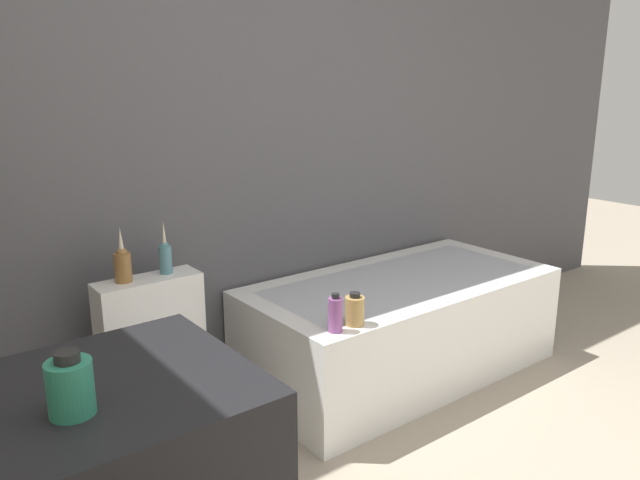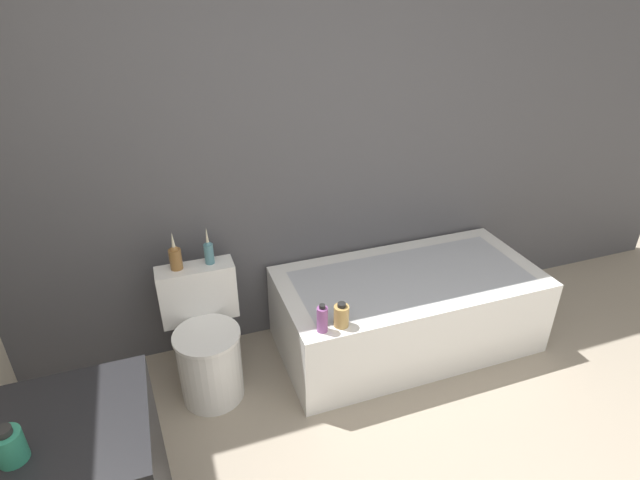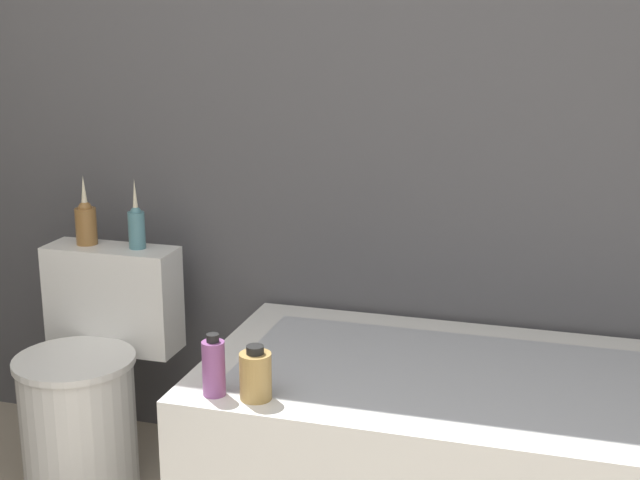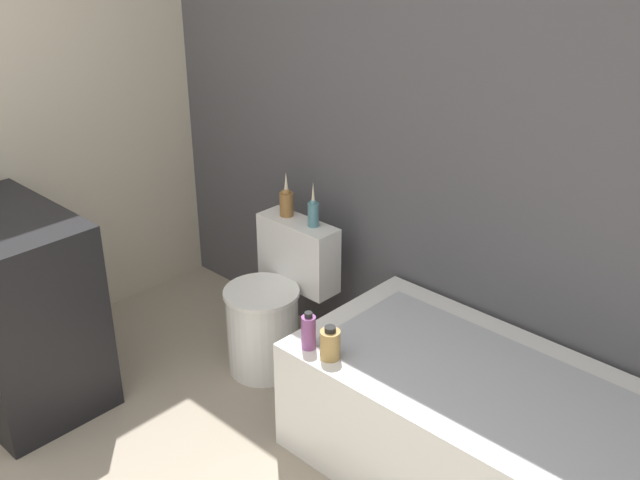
{
  "view_description": "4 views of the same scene",
  "coord_description": "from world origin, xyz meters",
  "px_view_note": "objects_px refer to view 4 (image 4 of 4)",
  "views": [
    {
      "loc": [
        -1.42,
        -0.43,
        1.5
      ],
      "look_at": [
        0.18,
        1.64,
        0.81
      ],
      "focal_mm": 35.0,
      "sensor_mm": 36.0,
      "label": 1
    },
    {
      "loc": [
        -0.64,
        -0.55,
        2.14
      ],
      "look_at": [
        0.07,
        1.45,
        0.99
      ],
      "focal_mm": 28.0,
      "sensor_mm": 36.0,
      "label": 2
    },
    {
      "loc": [
        0.89,
        -0.53,
        1.45
      ],
      "look_at": [
        0.27,
        1.56,
        0.87
      ],
      "focal_mm": 50.0,
      "sensor_mm": 36.0,
      "label": 3
    },
    {
      "loc": [
        1.79,
        -0.4,
        2.18
      ],
      "look_at": [
        -0.07,
        1.56,
        0.87
      ],
      "focal_mm": 42.0,
      "sensor_mm": 36.0,
      "label": 4
    }
  ],
  "objects_px": {
    "vase_silver": "(313,211)",
    "shampoo_bottle_tall": "(309,332)",
    "bathtub": "(494,438)",
    "toilet": "(273,307)",
    "shampoo_bottle_short": "(330,344)",
    "vase_gold": "(286,201)"
  },
  "relations": [
    {
      "from": "toilet",
      "to": "vase_silver",
      "type": "relative_size",
      "value": 3.21
    },
    {
      "from": "bathtub",
      "to": "vase_silver",
      "type": "xyz_separation_m",
      "value": [
        -1.16,
        0.21,
        0.53
      ]
    },
    {
      "from": "vase_gold",
      "to": "bathtub",
      "type": "bearing_deg",
      "value": -8.96
    },
    {
      "from": "vase_silver",
      "to": "shampoo_bottle_tall",
      "type": "bearing_deg",
      "value": -47.67
    },
    {
      "from": "vase_silver",
      "to": "shampoo_bottle_short",
      "type": "distance_m",
      "value": 0.81
    },
    {
      "from": "toilet",
      "to": "shampoo_bottle_short",
      "type": "xyz_separation_m",
      "value": [
        0.67,
        -0.32,
        0.25
      ]
    },
    {
      "from": "bathtub",
      "to": "vase_gold",
      "type": "bearing_deg",
      "value": 171.04
    },
    {
      "from": "bathtub",
      "to": "vase_gold",
      "type": "relative_size",
      "value": 7.23
    },
    {
      "from": "vase_silver",
      "to": "shampoo_bottle_short",
      "type": "xyz_separation_m",
      "value": [
        0.58,
        -0.51,
        -0.22
      ]
    },
    {
      "from": "vase_silver",
      "to": "shampoo_bottle_tall",
      "type": "relative_size",
      "value": 1.37
    },
    {
      "from": "bathtub",
      "to": "shampoo_bottle_tall",
      "type": "xyz_separation_m",
      "value": [
        -0.68,
        -0.31,
        0.32
      ]
    },
    {
      "from": "shampoo_bottle_short",
      "to": "vase_silver",
      "type": "bearing_deg",
      "value": 138.61
    },
    {
      "from": "bathtub",
      "to": "shampoo_bottle_short",
      "type": "height_order",
      "value": "shampoo_bottle_short"
    },
    {
      "from": "bathtub",
      "to": "shampoo_bottle_tall",
      "type": "height_order",
      "value": "shampoo_bottle_tall"
    },
    {
      "from": "toilet",
      "to": "shampoo_bottle_tall",
      "type": "bearing_deg",
      "value": -30.51
    },
    {
      "from": "bathtub",
      "to": "toilet",
      "type": "distance_m",
      "value": 1.25
    },
    {
      "from": "vase_silver",
      "to": "shampoo_bottle_short",
      "type": "height_order",
      "value": "vase_silver"
    },
    {
      "from": "vase_gold",
      "to": "shampoo_bottle_short",
      "type": "xyz_separation_m",
      "value": [
        0.76,
        -0.51,
        -0.22
      ]
    },
    {
      "from": "vase_silver",
      "to": "bathtub",
      "type": "bearing_deg",
      "value": -10.3
    },
    {
      "from": "shampoo_bottle_short",
      "to": "vase_gold",
      "type": "bearing_deg",
      "value": 145.97
    },
    {
      "from": "vase_silver",
      "to": "toilet",
      "type": "bearing_deg",
      "value": -115.26
    },
    {
      "from": "toilet",
      "to": "shampoo_bottle_short",
      "type": "height_order",
      "value": "toilet"
    }
  ]
}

